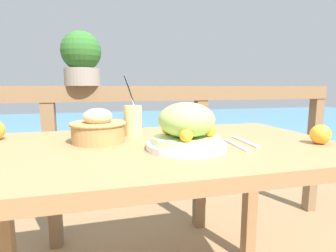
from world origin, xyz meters
name	(u,v)px	position (x,y,z in m)	size (l,w,h in m)	color
patio_table	(155,172)	(0.00, 0.00, 0.65)	(1.30, 0.74, 0.75)	#997047
railing_fence	(130,129)	(0.00, 0.71, 0.69)	(2.80, 0.08, 0.95)	brown
sea_backdrop	(112,136)	(0.00, 3.21, 0.19)	(12.00, 4.00, 0.38)	teal
salad_plate	(186,129)	(0.08, -0.09, 0.82)	(0.25, 0.25, 0.15)	silver
drink_glass	(133,120)	(-0.05, 0.18, 0.81)	(0.08, 0.07, 0.24)	#DBCC7F
bread_basket	(98,128)	(-0.19, 0.09, 0.80)	(0.20, 0.20, 0.12)	#AD7F47
potted_plant	(81,58)	(-0.26, 0.71, 1.11)	(0.22, 0.22, 0.30)	gray
fork	(236,145)	(0.26, -0.10, 0.75)	(0.03, 0.18, 0.00)	silver
knife	(245,142)	(0.32, -0.06, 0.75)	(0.03, 0.18, 0.00)	silver
orange_near_basket	(320,134)	(0.55, -0.14, 0.79)	(0.07, 0.07, 0.07)	#F9A328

